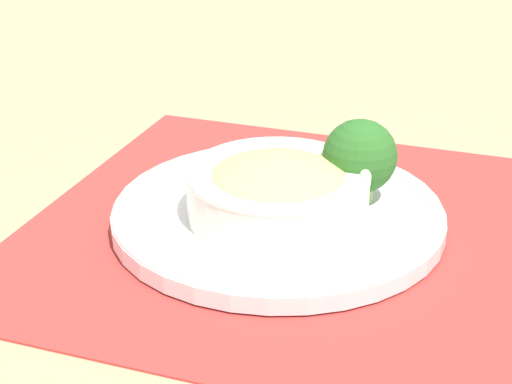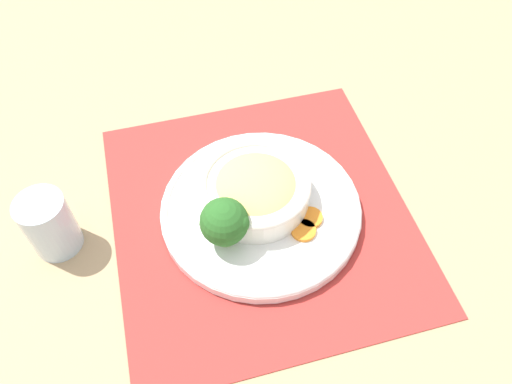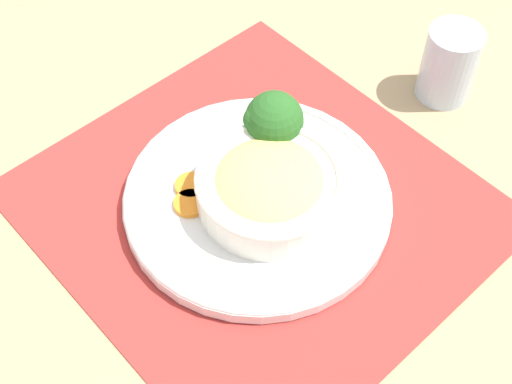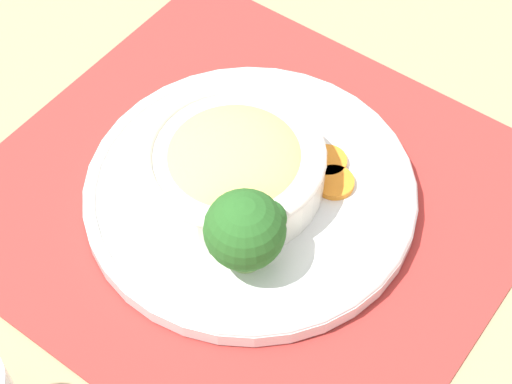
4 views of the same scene
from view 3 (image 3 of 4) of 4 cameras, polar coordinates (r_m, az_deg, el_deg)
The scene contains 8 objects.
ground_plane at distance 0.83m, azimuth 0.11°, elevation -1.13°, with size 4.00×4.00×0.00m, color tan.
placemat at distance 0.83m, azimuth 0.11°, elevation -1.04°, with size 0.51×0.53×0.00m.
plate at distance 0.82m, azimuth 0.11°, elevation -0.49°, with size 0.31×0.31×0.02m.
bowl at distance 0.79m, azimuth 1.07°, elevation 0.45°, with size 0.17×0.17×0.05m.
broccoli_floret at distance 0.83m, azimuth 1.41°, elevation 5.72°, with size 0.07×0.07×0.08m.
carrot_slice_near at distance 0.82m, azimuth -5.22°, elevation 0.50°, with size 0.04×0.04×0.01m.
carrot_slice_middle at distance 0.80m, azimuth -5.30°, elevation -0.92°, with size 0.04×0.04×0.01m.
water_glass at distance 0.95m, azimuth 15.11°, elevation 9.61°, with size 0.07×0.07×0.10m.
Camera 3 is at (-0.28, -0.40, 0.67)m, focal length 50.00 mm.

